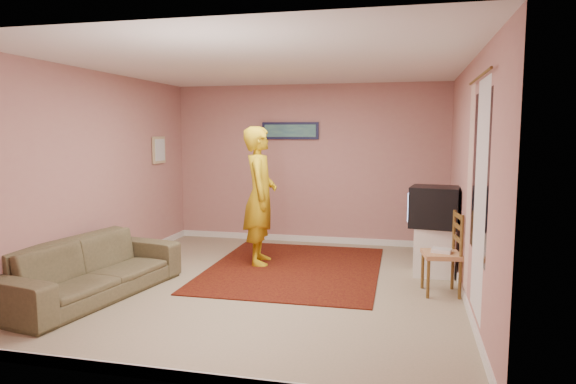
% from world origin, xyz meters
% --- Properties ---
extents(ground, '(5.00, 5.00, 0.00)m').
position_xyz_m(ground, '(0.00, 0.00, 0.00)').
color(ground, tan).
rests_on(ground, ground).
extents(wall_back, '(4.50, 0.02, 2.60)m').
position_xyz_m(wall_back, '(0.00, 2.50, 1.30)').
color(wall_back, '#AC7971').
rests_on(wall_back, ground).
extents(wall_front, '(4.50, 0.02, 2.60)m').
position_xyz_m(wall_front, '(0.00, -2.50, 1.30)').
color(wall_front, '#AC7971').
rests_on(wall_front, ground).
extents(wall_left, '(0.02, 5.00, 2.60)m').
position_xyz_m(wall_left, '(-2.25, 0.00, 1.30)').
color(wall_left, '#AC7971').
rests_on(wall_left, ground).
extents(wall_right, '(0.02, 5.00, 2.60)m').
position_xyz_m(wall_right, '(2.25, 0.00, 1.30)').
color(wall_right, '#AC7971').
rests_on(wall_right, ground).
extents(ceiling, '(4.50, 5.00, 0.02)m').
position_xyz_m(ceiling, '(0.00, 0.00, 2.60)').
color(ceiling, silver).
rests_on(ceiling, wall_back).
extents(baseboard_back, '(4.50, 0.02, 0.10)m').
position_xyz_m(baseboard_back, '(0.00, 2.49, 0.05)').
color(baseboard_back, silver).
rests_on(baseboard_back, ground).
extents(baseboard_front, '(4.50, 0.02, 0.10)m').
position_xyz_m(baseboard_front, '(0.00, -2.49, 0.05)').
color(baseboard_front, silver).
rests_on(baseboard_front, ground).
extents(baseboard_left, '(0.02, 5.00, 0.10)m').
position_xyz_m(baseboard_left, '(-2.24, 0.00, 0.05)').
color(baseboard_left, silver).
rests_on(baseboard_left, ground).
extents(baseboard_right, '(0.02, 5.00, 0.10)m').
position_xyz_m(baseboard_right, '(2.24, 0.00, 0.05)').
color(baseboard_right, silver).
rests_on(baseboard_right, ground).
extents(window, '(0.01, 1.10, 1.50)m').
position_xyz_m(window, '(2.24, -0.90, 1.45)').
color(window, black).
rests_on(window, wall_right).
extents(curtain_sheer, '(0.01, 0.75, 2.10)m').
position_xyz_m(curtain_sheer, '(2.23, -1.05, 1.25)').
color(curtain_sheer, white).
rests_on(curtain_sheer, wall_right).
extents(curtain_floral, '(0.01, 0.35, 2.10)m').
position_xyz_m(curtain_floral, '(2.21, -0.35, 1.25)').
color(curtain_floral, silver).
rests_on(curtain_floral, wall_right).
extents(curtain_rod, '(0.02, 1.40, 0.02)m').
position_xyz_m(curtain_rod, '(2.20, -0.90, 2.32)').
color(curtain_rod, brown).
rests_on(curtain_rod, wall_right).
extents(picture_back, '(0.95, 0.04, 0.28)m').
position_xyz_m(picture_back, '(-0.30, 2.47, 1.85)').
color(picture_back, '#141638').
rests_on(picture_back, wall_back).
extents(picture_left, '(0.04, 0.38, 0.42)m').
position_xyz_m(picture_left, '(-2.22, 1.60, 1.55)').
color(picture_left, tan).
rests_on(picture_left, wall_left).
extents(area_rug, '(2.28, 2.84, 0.01)m').
position_xyz_m(area_rug, '(0.15, 0.77, 0.01)').
color(area_rug, black).
rests_on(area_rug, ground).
extents(tv_cabinet, '(0.50, 0.45, 0.63)m').
position_xyz_m(tv_cabinet, '(1.95, 0.91, 0.32)').
color(tv_cabinet, white).
rests_on(tv_cabinet, ground).
extents(crt_tv, '(0.67, 0.61, 0.52)m').
position_xyz_m(crt_tv, '(1.94, 0.91, 0.89)').
color(crt_tv, black).
rests_on(crt_tv, tv_cabinet).
extents(chair_a, '(0.49, 0.48, 0.47)m').
position_xyz_m(chair_a, '(2.00, 2.06, 0.53)').
color(chair_a, tan).
rests_on(chair_a, ground).
extents(dvd_player, '(0.32, 0.23, 0.05)m').
position_xyz_m(dvd_player, '(2.00, 2.06, 0.47)').
color(dvd_player, '#ACADB1').
rests_on(dvd_player, chair_a).
extents(blue_throw, '(0.41, 0.05, 0.43)m').
position_xyz_m(blue_throw, '(2.00, 2.20, 0.70)').
color(blue_throw, '#9BCDFF').
rests_on(blue_throw, chair_a).
extents(chair_b, '(0.46, 0.48, 0.51)m').
position_xyz_m(chair_b, '(2.00, 0.13, 0.57)').
color(chair_b, tan).
rests_on(chair_b, ground).
extents(game_console, '(0.24, 0.20, 0.04)m').
position_xyz_m(game_console, '(2.00, 0.13, 0.50)').
color(game_console, white).
rests_on(game_console, chair_b).
extents(sofa, '(1.22, 2.31, 0.64)m').
position_xyz_m(sofa, '(-1.80, -0.88, 0.32)').
color(sofa, brown).
rests_on(sofa, ground).
extents(person, '(0.59, 0.77, 1.91)m').
position_xyz_m(person, '(-0.38, 0.95, 0.95)').
color(person, gold).
rests_on(person, ground).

